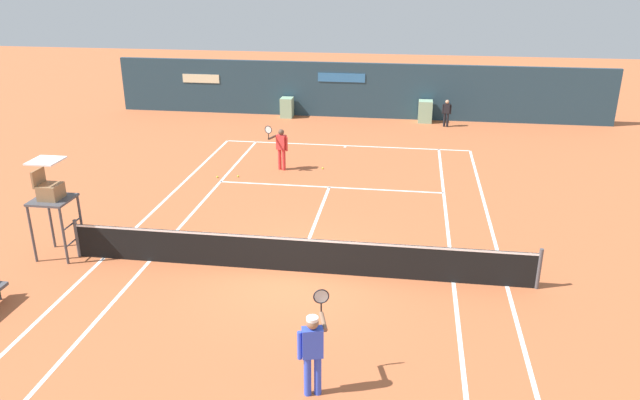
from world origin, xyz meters
TOP-DOWN VIEW (x-y plane):
  - ground_plane at (-0.00, 0.58)m, footprint 80.00×80.00m
  - tennis_net at (0.00, 0.00)m, footprint 12.10×0.10m
  - sponsor_back_wall at (0.01, 16.97)m, footprint 25.00×1.02m
  - umpire_chair at (-6.54, -0.01)m, footprint 1.00×1.00m
  - player_on_baseline at (-2.08, 8.06)m, footprint 0.79×0.66m
  - player_near_side at (1.18, -4.68)m, footprint 0.53×0.81m
  - ball_kid_right_post at (4.44, 15.67)m, footprint 0.43×0.22m
  - tennis_ball_near_service_line at (-0.52, 8.38)m, footprint 0.07×0.07m
  - tennis_ball_mid_court at (-4.24, 6.80)m, footprint 0.07×0.07m
  - tennis_ball_by_sideline at (-3.50, 6.99)m, footprint 0.07×0.07m

SIDE VIEW (x-z plane):
  - ground_plane at x=0.00m, z-range 0.00..0.01m
  - tennis_ball_near_service_line at x=-0.52m, z-range 0.00..0.07m
  - tennis_ball_mid_court at x=-4.24m, z-range 0.00..0.07m
  - tennis_ball_by_sideline at x=-3.50m, z-range 0.00..0.07m
  - tennis_net at x=0.00m, z-range -0.02..1.05m
  - ball_kid_right_post at x=4.44m, z-range 0.10..1.41m
  - player_on_baseline at x=-2.08m, z-range 0.04..1.87m
  - player_near_side at x=1.18m, z-range 0.06..1.94m
  - sponsor_back_wall at x=0.01m, z-range -0.04..2.71m
  - umpire_chair at x=-6.54m, z-range 0.40..3.12m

